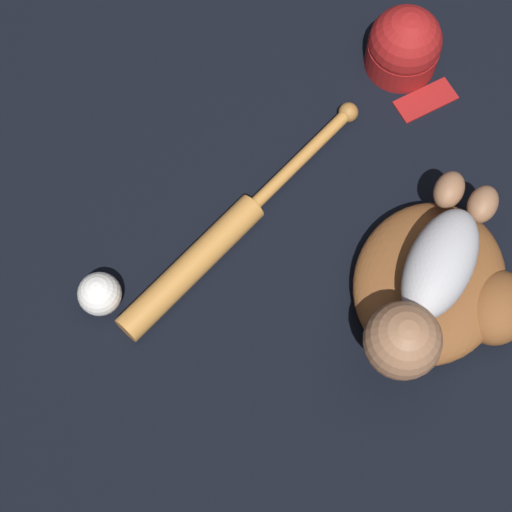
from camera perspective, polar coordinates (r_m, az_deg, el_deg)
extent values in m
plane|color=black|center=(1.48, 10.88, -4.31)|extent=(6.00, 6.00, 0.00)
ellipsoid|color=brown|center=(1.45, 11.31, -1.67)|extent=(0.33, 0.30, 0.09)
ellipsoid|color=brown|center=(1.46, 15.68, -3.31)|extent=(0.15, 0.13, 0.09)
ellipsoid|color=#B2B2B7|center=(1.37, 11.99, -0.47)|extent=(0.22, 0.15, 0.09)
sphere|color=#936647|center=(1.31, 9.74, -5.58)|extent=(0.12, 0.12, 0.12)
ellipsoid|color=#936647|center=(1.45, 14.88, 3.36)|extent=(0.08, 0.06, 0.05)
ellipsoid|color=#936647|center=(1.45, 12.84, 4.31)|extent=(0.08, 0.06, 0.05)
cylinder|color=#C6843D|center=(1.46, -4.35, -0.72)|extent=(0.29, 0.20, 0.05)
cylinder|color=#C6843D|center=(1.54, 3.08, 6.55)|extent=(0.23, 0.15, 0.02)
sphere|color=#A97034|center=(1.59, 6.18, 9.50)|extent=(0.04, 0.04, 0.04)
sphere|color=white|center=(1.45, -10.38, -2.50)|extent=(0.07, 0.07, 0.07)
cylinder|color=maroon|center=(1.67, 9.70, 13.11)|extent=(0.14, 0.14, 0.06)
sphere|color=maroon|center=(1.63, 9.92, 13.86)|extent=(0.14, 0.14, 0.14)
cube|color=maroon|center=(1.65, 11.26, 10.19)|extent=(0.11, 0.12, 0.01)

